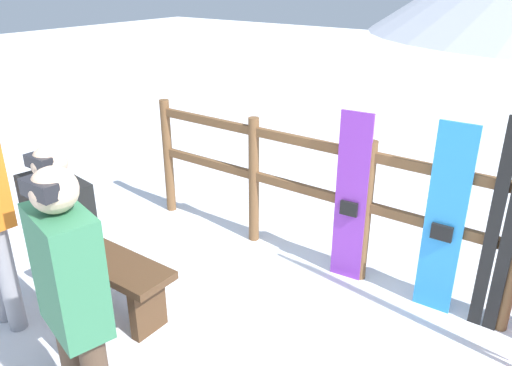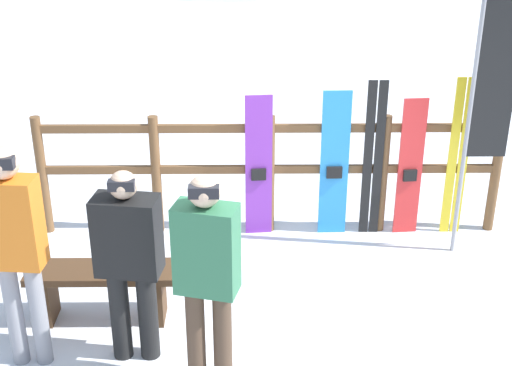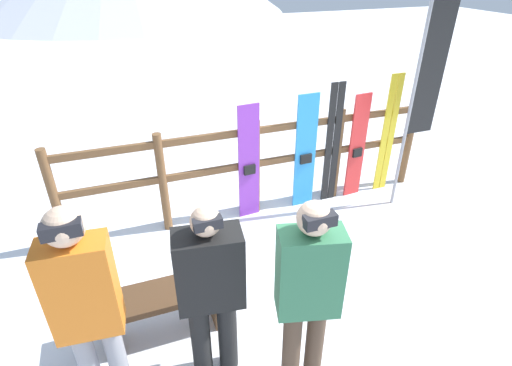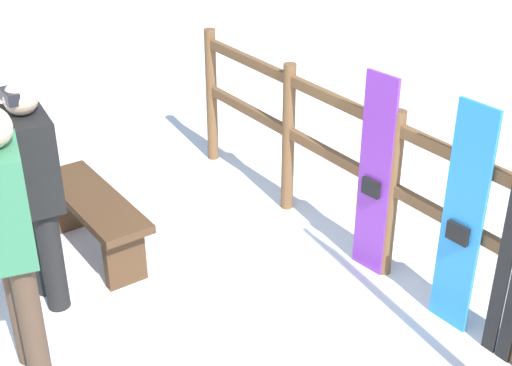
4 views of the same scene
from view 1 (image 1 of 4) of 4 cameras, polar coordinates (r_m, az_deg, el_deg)
fence at (r=4.17m, az=12.51°, el=-2.09°), size 4.66×0.10×1.24m
bench at (r=4.04m, az=-16.87°, el=-9.56°), size 1.22×0.36×0.48m
person_black at (r=3.30m, az=-21.07°, el=-7.08°), size 0.50×0.32×1.55m
person_plaid_green at (r=2.68m, az=-20.22°, el=-12.32°), size 0.47×0.33×1.67m
snowboard_purple at (r=4.15m, az=10.79°, el=-1.91°), size 0.27×0.07×1.47m
snowboard_blue at (r=3.93m, az=20.70°, el=-4.26°), size 0.28×0.06×1.52m
ski_pair_black at (r=3.85m, az=26.25°, el=-4.91°), size 0.19×0.02×1.62m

